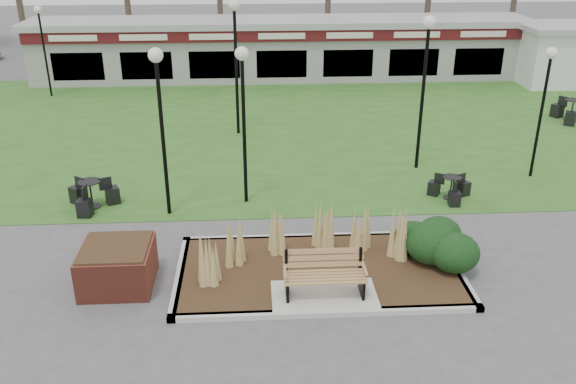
{
  "coord_description": "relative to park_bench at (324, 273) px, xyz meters",
  "views": [
    {
      "loc": [
        -1.38,
        -10.54,
        7.28
      ],
      "look_at": [
        -0.65,
        2.0,
        1.67
      ],
      "focal_mm": 38.0,
      "sensor_mm": 36.0,
      "label": 1
    }
  ],
  "objects": [
    {
      "name": "ground",
      "position": [
        0.0,
        -0.25,
        -0.59
      ],
      "size": [
        100.0,
        100.0,
        0.0
      ],
      "primitive_type": "plane",
      "color": "#515154",
      "rests_on": "ground"
    },
    {
      "name": "lawn",
      "position": [
        0.0,
        11.75,
        -0.58
      ],
      "size": [
        34.0,
        16.0,
        0.02
      ],
      "primitive_type": "cube",
      "color": "#2F5B1C",
      "rests_on": "ground"
    },
    {
      "name": "planting_bed",
      "position": [
        1.27,
        1.1,
        -0.22
      ],
      "size": [
        6.75,
        3.4,
        1.27
      ],
      "color": "#362315",
      "rests_on": "ground"
    },
    {
      "name": "park_bench",
      "position": [
        0.0,
        0.0,
        0.0
      ],
      "size": [
        1.7,
        0.66,
        0.93
      ],
      "color": "#9D6547",
      "rests_on": "ground"
    },
    {
      "name": "brick_planter",
      "position": [
        -4.4,
        0.75,
        -0.11
      ],
      "size": [
        1.5,
        1.5,
        0.95
      ],
      "color": "brown",
      "rests_on": "ground"
    },
    {
      "name": "food_pavilion",
      "position": [
        0.0,
        19.71,
        0.89
      ],
      "size": [
        24.6,
        3.4,
        2.9
      ],
      "color": "gray",
      "rests_on": "ground"
    },
    {
      "name": "service_hut",
      "position": [
        13.5,
        17.75,
        0.86
      ],
      "size": [
        4.4,
        3.4,
        2.83
      ],
      "color": "white",
      "rests_on": "ground"
    },
    {
      "name": "lamp_post_near_left",
      "position": [
        -3.73,
        4.23,
        2.67
      ],
      "size": [
        0.37,
        0.37,
        4.48
      ],
      "color": "black",
      "rests_on": "ground"
    },
    {
      "name": "lamp_post_near_right",
      "position": [
        -1.65,
        4.88,
        2.59
      ],
      "size": [
        0.36,
        0.36,
        4.36
      ],
      "color": "black",
      "rests_on": "ground"
    },
    {
      "name": "lamp_post_mid_left",
      "position": [
        -1.98,
        10.96,
        2.93
      ],
      "size": [
        0.4,
        0.4,
        4.83
      ],
      "color": "black",
      "rests_on": "ground"
    },
    {
      "name": "lamp_post_mid_right",
      "position": [
        7.16,
        6.25,
        2.32
      ],
      "size": [
        0.33,
        0.33,
        3.98
      ],
      "color": "black",
      "rests_on": "ground"
    },
    {
      "name": "lamp_post_far_right",
      "position": [
        3.79,
        7.16,
        2.88
      ],
      "size": [
        0.4,
        0.4,
        4.76
      ],
      "color": "black",
      "rests_on": "ground"
    },
    {
      "name": "lamp_post_far_left",
      "position": [
        -10.52,
        16.75,
        2.3
      ],
      "size": [
        0.33,
        0.33,
        3.96
      ],
      "color": "black",
      "rests_on": "ground"
    },
    {
      "name": "bistro_set_a",
      "position": [
        -5.91,
        4.75,
        -0.31
      ],
      "size": [
        1.46,
        1.34,
        0.78
      ],
      "color": "black",
      "rests_on": "ground"
    },
    {
      "name": "bistro_set_c",
      "position": [
        4.16,
        4.75,
        -0.35
      ],
      "size": [
        1.25,
        1.13,
        0.66
      ],
      "color": "black",
      "rests_on": "ground"
    },
    {
      "name": "bistro_set_d",
      "position": [
        11.14,
        11.73,
        -0.28
      ],
      "size": [
        1.4,
        1.62,
        0.86
      ],
      "color": "black",
      "rests_on": "ground"
    }
  ]
}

